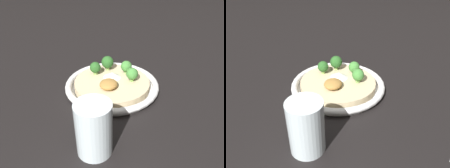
# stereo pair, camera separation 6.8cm
# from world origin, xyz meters

# --- Properties ---
(ground_plane) EXTENTS (6.00, 6.00, 0.00)m
(ground_plane) POSITION_xyz_m (0.00, 0.00, 0.00)
(ground_plane) COLOR black
(risotto_bowl) EXTENTS (0.29, 0.29, 0.03)m
(risotto_bowl) POSITION_xyz_m (0.00, 0.00, 0.01)
(risotto_bowl) COLOR white
(risotto_bowl) RESTS_ON ground_plane
(cheese_sprinkle) EXTENTS (0.06, 0.06, 0.02)m
(cheese_sprinkle) POSITION_xyz_m (0.02, 0.01, 0.04)
(cheese_sprinkle) COLOR white
(cheese_sprinkle) RESTS_ON risotto_bowl
(crispy_onion_garnish) EXTENTS (0.06, 0.05, 0.02)m
(crispy_onion_garnish) POSITION_xyz_m (-0.04, 0.00, 0.04)
(crispy_onion_garnish) COLOR #A37538
(crispy_onion_garnish) RESTS_ON risotto_bowl
(broccoli_front_right) EXTENTS (0.04, 0.04, 0.04)m
(broccoli_front_right) POSITION_xyz_m (0.01, -0.06, 0.05)
(broccoli_front_right) COLOR #759E4C
(broccoli_front_right) RESTS_ON risotto_bowl
(broccoli_right) EXTENTS (0.04, 0.04, 0.04)m
(broccoli_right) POSITION_xyz_m (0.06, -0.03, 0.05)
(broccoli_right) COLOR #668E47
(broccoli_right) RESTS_ON risotto_bowl
(broccoli_back) EXTENTS (0.04, 0.04, 0.04)m
(broccoli_back) POSITION_xyz_m (0.03, 0.06, 0.05)
(broccoli_back) COLOR #84A856
(broccoli_back) RESTS_ON risotto_bowl
(broccoli_back_right) EXTENTS (0.04, 0.04, 0.05)m
(broccoli_back_right) POSITION_xyz_m (0.07, 0.03, 0.06)
(broccoli_back_right) COLOR #84A856
(broccoli_back_right) RESTS_ON risotto_bowl
(drinking_glass) EXTENTS (0.08, 0.08, 0.12)m
(drinking_glass) POSITION_xyz_m (-0.25, -0.02, 0.06)
(drinking_glass) COLOR silver
(drinking_glass) RESTS_ON ground_plane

